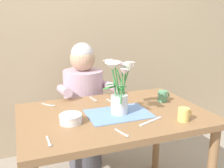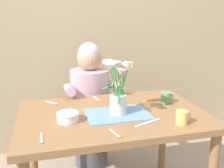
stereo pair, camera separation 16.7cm
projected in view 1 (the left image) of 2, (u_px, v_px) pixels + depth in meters
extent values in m
cube|color=tan|center=(75.00, 26.00, 2.48)|extent=(4.00, 0.10, 2.50)
cube|color=olive|center=(114.00, 116.00, 1.67)|extent=(1.20, 0.80, 0.04)
cylinder|color=olive|center=(29.00, 156.00, 1.89)|extent=(0.06, 0.06, 0.70)
cylinder|color=olive|center=(157.00, 133.00, 2.26)|extent=(0.06, 0.06, 0.70)
cylinder|color=#4C4C56|center=(85.00, 145.00, 2.35)|extent=(0.30, 0.30, 0.40)
cylinder|color=#BC9EB2|center=(84.00, 98.00, 2.24)|extent=(0.34, 0.34, 0.50)
sphere|color=tan|center=(82.00, 59.00, 2.15)|extent=(0.21, 0.21, 0.21)
sphere|color=silver|center=(82.00, 54.00, 2.14)|extent=(0.19, 0.19, 0.19)
cylinder|color=#BC9EB2|center=(64.00, 91.00, 2.01)|extent=(0.07, 0.33, 0.12)
cylinder|color=#BC9EB2|center=(110.00, 86.00, 2.14)|extent=(0.07, 0.33, 0.12)
cube|color=#6B93D1|center=(119.00, 114.00, 1.64)|extent=(0.40, 0.28, 0.00)
cylinder|color=silver|center=(119.00, 105.00, 1.63)|extent=(0.11, 0.11, 0.13)
cylinder|color=#388E42|center=(124.00, 85.00, 1.61)|extent=(0.05, 0.05, 0.20)
cone|color=white|center=(129.00, 68.00, 1.59)|extent=(0.06, 0.07, 0.06)
sphere|color=#E5D14C|center=(129.00, 67.00, 1.59)|extent=(0.02, 0.02, 0.02)
cylinder|color=#388E42|center=(122.00, 84.00, 1.63)|extent=(0.07, 0.02, 0.20)
cone|color=silver|center=(124.00, 67.00, 1.64)|extent=(0.10, 0.10, 0.05)
sphere|color=#E5D14C|center=(124.00, 66.00, 1.64)|extent=(0.02, 0.02, 0.02)
cylinder|color=#388E42|center=(118.00, 83.00, 1.62)|extent=(0.06, 0.05, 0.22)
cone|color=white|center=(116.00, 65.00, 1.61)|extent=(0.08, 0.08, 0.05)
sphere|color=#E5D14C|center=(116.00, 64.00, 1.61)|extent=(0.02, 0.02, 0.02)
cylinder|color=#388E42|center=(114.00, 82.00, 1.60)|extent=(0.01, 0.09, 0.23)
cone|color=silver|center=(108.00, 63.00, 1.58)|extent=(0.09, 0.09, 0.06)
sphere|color=#E5D14C|center=(108.00, 63.00, 1.57)|extent=(0.02, 0.02, 0.02)
cylinder|color=#388E42|center=(116.00, 84.00, 1.56)|extent=(0.07, 0.02, 0.23)
cone|color=white|center=(113.00, 66.00, 1.49)|extent=(0.12, 0.13, 0.06)
sphere|color=#E5D14C|center=(113.00, 65.00, 1.49)|extent=(0.02, 0.02, 0.02)
cylinder|color=#388E42|center=(122.00, 87.00, 1.55)|extent=(0.03, 0.03, 0.21)
cone|color=silver|center=(124.00, 72.00, 1.47)|extent=(0.07, 0.07, 0.04)
sphere|color=#E5D14C|center=(124.00, 71.00, 1.47)|extent=(0.02, 0.02, 0.02)
cylinder|color=#388E42|center=(124.00, 84.00, 1.58)|extent=(0.03, 0.09, 0.22)
cone|color=white|center=(130.00, 66.00, 1.53)|extent=(0.08, 0.07, 0.05)
sphere|color=#E5D14C|center=(130.00, 65.00, 1.53)|extent=(0.02, 0.02, 0.02)
ellipsoid|color=#388E42|center=(110.00, 87.00, 1.60)|extent=(0.10, 0.06, 0.03)
ellipsoid|color=#388E42|center=(111.00, 84.00, 1.56)|extent=(0.10, 0.06, 0.02)
ellipsoid|color=#388E42|center=(123.00, 86.00, 1.54)|extent=(0.04, 0.09, 0.04)
ellipsoid|color=#388E42|center=(120.00, 88.00, 1.66)|extent=(0.08, 0.10, 0.03)
cylinder|color=white|center=(71.00, 119.00, 1.50)|extent=(0.13, 0.13, 0.05)
torus|color=white|center=(71.00, 115.00, 1.50)|extent=(0.14, 0.14, 0.01)
cube|color=silver|center=(151.00, 121.00, 1.53)|extent=(0.18, 0.09, 0.00)
cylinder|color=#569970|center=(163.00, 96.00, 1.88)|extent=(0.07, 0.07, 0.08)
torus|color=#569970|center=(167.00, 95.00, 1.89)|extent=(0.04, 0.01, 0.04)
cylinder|color=#E5C666|center=(183.00, 115.00, 1.53)|extent=(0.07, 0.07, 0.08)
torus|color=#E5C666|center=(189.00, 113.00, 1.54)|extent=(0.04, 0.01, 0.04)
cube|color=silver|center=(121.00, 132.00, 1.39)|extent=(0.03, 0.10, 0.00)
ellipsoid|color=silver|center=(127.00, 136.00, 1.34)|extent=(0.03, 0.03, 0.01)
cube|color=silver|center=(110.00, 101.00, 1.89)|extent=(0.03, 0.10, 0.00)
ellipsoid|color=silver|center=(114.00, 103.00, 1.84)|extent=(0.02, 0.03, 0.01)
cube|color=silver|center=(93.00, 99.00, 1.94)|extent=(0.02, 0.10, 0.00)
ellipsoid|color=silver|center=(96.00, 101.00, 1.89)|extent=(0.02, 0.03, 0.01)
cube|color=silver|center=(47.00, 105.00, 1.81)|extent=(0.07, 0.08, 0.00)
ellipsoid|color=silver|center=(53.00, 106.00, 1.78)|extent=(0.03, 0.03, 0.01)
cube|color=silver|center=(48.00, 140.00, 1.29)|extent=(0.01, 0.10, 0.00)
ellipsoid|color=silver|center=(50.00, 145.00, 1.24)|extent=(0.02, 0.03, 0.01)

